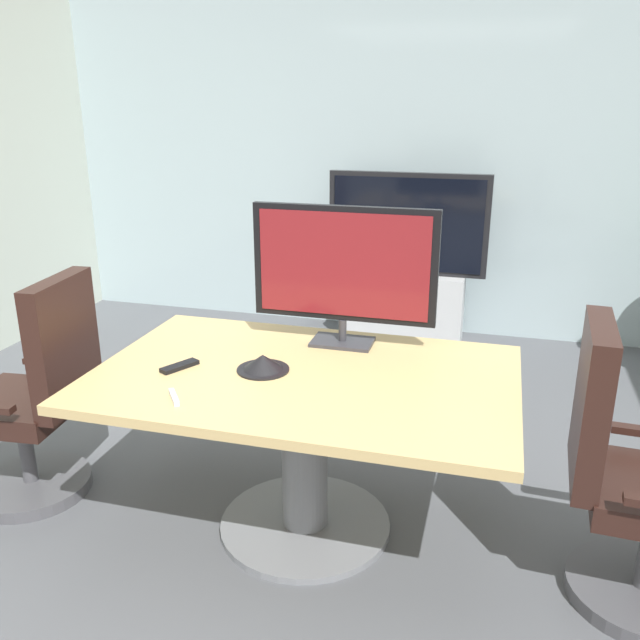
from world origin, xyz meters
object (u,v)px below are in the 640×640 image
at_px(wall_display_unit, 405,286).
at_px(conference_table, 304,418).
at_px(tv_monitor, 344,268).
at_px(conference_phone, 263,364).
at_px(remote_control, 180,366).
at_px(office_chair_left, 38,408).
at_px(office_chair_right, 630,491).

bearing_deg(wall_display_unit, conference_table, -91.33).
relative_size(tv_monitor, conference_phone, 3.82).
bearing_deg(remote_control, wall_display_unit, 105.53).
xyz_separation_m(tv_monitor, remote_control, (-0.59, -0.48, -0.35)).
xyz_separation_m(conference_table, office_chair_left, (-1.28, -0.07, -0.09)).
xyz_separation_m(office_chair_right, tv_monitor, (-1.21, 0.46, 0.66)).
relative_size(office_chair_right, tv_monitor, 1.30).
bearing_deg(office_chair_left, conference_table, 87.67).
distance_m(conference_table, wall_display_unit, 2.53).
bearing_deg(office_chair_right, wall_display_unit, 28.19).
xyz_separation_m(office_chair_left, wall_display_unit, (1.34, 2.59, -0.01)).
bearing_deg(conference_table, wall_display_unit, 88.67).
bearing_deg(tv_monitor, conference_phone, -121.25).
height_order(wall_display_unit, conference_phone, wall_display_unit).
relative_size(office_chair_left, wall_display_unit, 0.83).
distance_m(conference_table, conference_phone, 0.30).
xyz_separation_m(tv_monitor, wall_display_unit, (-0.01, 2.14, -0.67)).
relative_size(conference_phone, remote_control, 1.29).
relative_size(conference_table, wall_display_unit, 1.33).
xyz_separation_m(office_chair_right, remote_control, (-1.80, -0.02, 0.31)).
relative_size(tv_monitor, remote_control, 4.94).
height_order(office_chair_left, wall_display_unit, wall_display_unit).
distance_m(tv_monitor, conference_phone, 0.58).
height_order(office_chair_right, conference_phone, office_chair_right).
height_order(conference_table, conference_phone, conference_phone).
distance_m(office_chair_right, remote_control, 1.83).
height_order(office_chair_left, remote_control, office_chair_left).
distance_m(office_chair_left, remote_control, 0.82).
relative_size(conference_table, tv_monitor, 2.07).
bearing_deg(office_chair_left, tv_monitor, 103.13).
distance_m(conference_table, remote_control, 0.57).
xyz_separation_m(conference_table, remote_control, (-0.52, -0.09, 0.22)).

